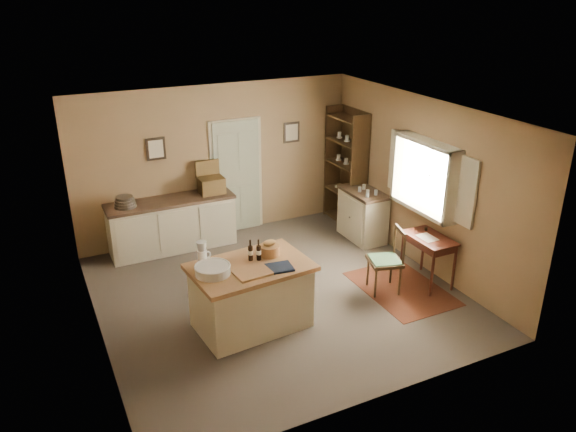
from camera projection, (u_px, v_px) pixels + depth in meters
name	position (u px, v px, depth m)	size (l,w,h in m)	color
ground	(277.00, 294.00, 8.29)	(5.00, 5.00, 0.00)	brown
wall_back	(217.00, 162.00, 9.84)	(5.00, 0.10, 2.70)	#906F4C
wall_front	(380.00, 294.00, 5.69)	(5.00, 0.10, 2.70)	#906F4C
wall_left	(89.00, 244.00, 6.76)	(0.10, 5.00, 2.70)	#906F4C
wall_right	(422.00, 184.00, 8.77)	(0.10, 5.00, 2.70)	#906F4C
ceiling	(276.00, 113.00, 7.24)	(5.00, 5.00, 0.00)	silver
door	(237.00, 175.00, 10.07)	(0.97, 0.06, 2.11)	#9EA387
framed_prints	(227.00, 140.00, 9.76)	(2.82, 0.02, 0.38)	black
window	(427.00, 176.00, 8.50)	(0.25, 1.99, 1.12)	beige
work_island	(250.00, 294.00, 7.36)	(1.60, 1.12, 1.20)	beige
sideboard	(173.00, 223.00, 9.55)	(2.14, 0.61, 1.18)	beige
rug	(401.00, 288.00, 8.45)	(1.10, 1.60, 0.01)	#562214
writing_desk	(429.00, 243.00, 8.37)	(0.49, 0.80, 0.82)	#36150D
desk_chair	(385.00, 261.00, 8.22)	(0.45, 0.45, 0.97)	#332112
right_cabinet	(363.00, 214.00, 9.94)	(0.53, 0.95, 0.99)	beige
shelving_unit	(348.00, 167.00, 10.43)	(0.37, 0.97, 2.16)	#332112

